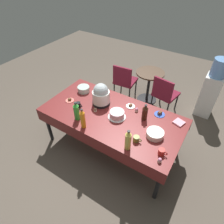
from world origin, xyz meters
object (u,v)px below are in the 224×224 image
at_px(soda_bottle_cola, 145,113).
at_px(maroon_chair_left, 124,80).
at_px(soda_bottle_lime_soda, 77,111).
at_px(coffee_mug_black, 79,105).
at_px(dessert_plate_coral, 70,100).
at_px(cupcake_cocoa, 95,110).
at_px(cupcake_lemon, 137,110).
at_px(cupcake_berry, 160,160).
at_px(slow_cooker, 101,95).
at_px(glass_salad_bowl, 84,89).
at_px(coffee_mug_olive, 136,139).
at_px(coffee_mug_red, 162,152).
at_px(frosted_layer_cake, 117,114).
at_px(ceramic_snack_bowl, 155,134).
at_px(potluck_table, 112,117).
at_px(water_cooler, 211,90).
at_px(round_cafe_table, 149,81).
at_px(dessert_plate_cobalt, 160,114).
at_px(maroon_chair_right, 164,93).
at_px(soda_bottle_ginger_ale, 128,140).
at_px(dessert_plate_white, 131,106).
at_px(soda_bottle_orange_juice, 83,119).

height_order(soda_bottle_cola, maroon_chair_left, soda_bottle_cola).
xyz_separation_m(soda_bottle_lime_soda, coffee_mug_black, (-0.16, 0.22, -0.10)).
relative_size(dessert_plate_coral, cupcake_cocoa, 2.12).
distance_m(cupcake_lemon, coffee_mug_black, 0.93).
relative_size(cupcake_berry, soda_bottle_lime_soda, 0.22).
bearing_deg(dessert_plate_coral, slow_cooker, 24.37).
height_order(glass_salad_bowl, coffee_mug_olive, glass_salad_bowl).
distance_m(cupcake_cocoa, coffee_mug_black, 0.29).
height_order(coffee_mug_red, maroon_chair_left, maroon_chair_left).
xyz_separation_m(frosted_layer_cake, ceramic_snack_bowl, (0.64, -0.05, -0.01)).
bearing_deg(soda_bottle_lime_soda, coffee_mug_olive, 4.95).
height_order(ceramic_snack_bowl, soda_bottle_cola, soda_bottle_cola).
bearing_deg(coffee_mug_red, slow_cooker, 160.20).
xyz_separation_m(potluck_table, slow_cooker, (-0.30, 0.14, 0.24)).
height_order(glass_salad_bowl, water_cooler, water_cooler).
relative_size(cupcake_cocoa, soda_bottle_lime_soda, 0.22).
xyz_separation_m(frosted_layer_cake, round_cafe_table, (-0.15, 1.60, -0.30)).
bearing_deg(round_cafe_table, cupcake_lemon, -75.67).
bearing_deg(coffee_mug_black, cupcake_cocoa, 11.68).
xyz_separation_m(cupcake_lemon, soda_bottle_lime_soda, (-0.68, -0.63, 0.11)).
bearing_deg(ceramic_snack_bowl, dessert_plate_cobalt, 103.63).
height_order(cupcake_lemon, maroon_chair_right, maroon_chair_right).
xyz_separation_m(glass_salad_bowl, soda_bottle_ginger_ale, (1.29, -0.70, 0.10)).
xyz_separation_m(potluck_table, ceramic_snack_bowl, (0.74, -0.06, 0.10)).
distance_m(ceramic_snack_bowl, soda_bottle_lime_soda, 1.17).
bearing_deg(ceramic_snack_bowl, dessert_plate_white, 146.39).
bearing_deg(dessert_plate_white, round_cafe_table, 98.96).
bearing_deg(dessert_plate_coral, soda_bottle_cola, 11.91).
bearing_deg(potluck_table, frosted_layer_cake, -6.10).
distance_m(glass_salad_bowl, soda_bottle_ginger_ale, 1.47).
xyz_separation_m(cupcake_berry, cupcake_lemon, (-0.66, 0.69, 0.00)).
bearing_deg(dessert_plate_coral, potluck_table, 6.23).
bearing_deg(round_cafe_table, soda_bottle_ginger_ale, -74.35).
distance_m(glass_salad_bowl, round_cafe_table, 1.54).
distance_m(slow_cooker, water_cooler, 2.23).
distance_m(frosted_layer_cake, maroon_chair_left, 1.55).
height_order(glass_salad_bowl, cupcake_cocoa, glass_salad_bowl).
bearing_deg(glass_salad_bowl, potluck_table, -18.62).
height_order(dessert_plate_white, water_cooler, water_cooler).
distance_m(soda_bottle_cola, coffee_mug_red, 0.67).
bearing_deg(glass_salad_bowl, dessert_plate_white, 4.52).
distance_m(dessert_plate_coral, coffee_mug_olive, 1.37).
height_order(dessert_plate_coral, water_cooler, water_cooler).
xyz_separation_m(soda_bottle_cola, maroon_chair_left, (-1.01, 1.19, -0.38)).
height_order(dessert_plate_white, coffee_mug_red, coffee_mug_red).
xyz_separation_m(soda_bottle_orange_juice, soda_bottle_lime_soda, (-0.19, 0.08, -0.01)).
height_order(cupcake_berry, coffee_mug_olive, coffee_mug_olive).
xyz_separation_m(ceramic_snack_bowl, water_cooler, (0.42, 1.86, -0.20)).
bearing_deg(soda_bottle_orange_juice, slow_cooker, 99.16).
bearing_deg(cupcake_lemon, round_cafe_table, 104.33).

